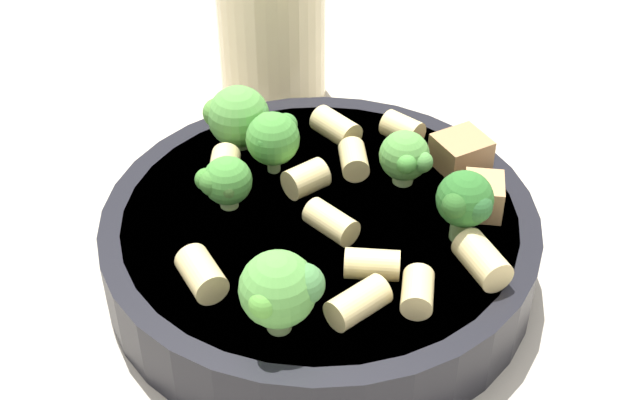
{
  "coord_description": "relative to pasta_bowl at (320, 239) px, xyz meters",
  "views": [
    {
      "loc": [
        0.13,
        0.34,
        0.35
      ],
      "look_at": [
        0.0,
        0.0,
        0.05
      ],
      "focal_mm": 50.0,
      "sensor_mm": 36.0,
      "label": 1
    }
  ],
  "objects": [
    {
      "name": "pasta_bowl",
      "position": [
        0.0,
        0.0,
        0.0
      ],
      "size": [
        0.23,
        0.23,
        0.04
      ],
      "color": "black",
      "rests_on": "ground_plane"
    },
    {
      "name": "rigatoni_1",
      "position": [
        -0.07,
        -0.05,
        0.03
      ],
      "size": [
        0.03,
        0.03,
        0.02
      ],
      "primitive_type": "cylinder",
      "rotation": [
        1.57,
        0.0,
        0.49
      ],
      "color": "#E0C67F",
      "rests_on": "pasta_bowl"
    },
    {
      "name": "rigatoni_2",
      "position": [
        0.0,
        0.02,
        0.02
      ],
      "size": [
        0.02,
        0.03,
        0.01
      ],
      "primitive_type": "cylinder",
      "rotation": [
        1.57,
        0.0,
        0.41
      ],
      "color": "#E0C67F",
      "rests_on": "pasta_bowl"
    },
    {
      "name": "rigatoni_9",
      "position": [
        -0.06,
        0.07,
        0.03
      ],
      "size": [
        0.02,
        0.03,
        0.02
      ],
      "primitive_type": "cylinder",
      "rotation": [
        1.57,
        0.0,
        0.05
      ],
      "color": "#E0C67F",
      "rests_on": "pasta_bowl"
    },
    {
      "name": "broccoli_floret_2",
      "position": [
        0.01,
        -0.05,
        0.04
      ],
      "size": [
        0.03,
        0.03,
        0.04
      ],
      "color": "#9EC175",
      "rests_on": "pasta_bowl"
    },
    {
      "name": "rigatoni_6",
      "position": [
        -0.0,
        -0.02,
        0.03
      ],
      "size": [
        0.03,
        0.02,
        0.02
      ],
      "primitive_type": "cylinder",
      "rotation": [
        1.57,
        0.0,
        1.85
      ],
      "color": "#E0C67F",
      "rests_on": "pasta_bowl"
    },
    {
      "name": "broccoli_floret_1",
      "position": [
        0.02,
        -0.08,
        0.04
      ],
      "size": [
        0.04,
        0.04,
        0.04
      ],
      "color": "#84AD60",
      "rests_on": "pasta_bowl"
    },
    {
      "name": "rigatoni_0",
      "position": [
        0.07,
        0.03,
        0.03
      ],
      "size": [
        0.02,
        0.03,
        0.02
      ],
      "primitive_type": "cylinder",
      "rotation": [
        1.57,
        0.0,
        0.14
      ],
      "color": "#E0C67F",
      "rests_on": "pasta_bowl"
    },
    {
      "name": "rigatoni_5",
      "position": [
        -0.01,
        0.05,
        0.03
      ],
      "size": [
        0.03,
        0.03,
        0.02
      ],
      "primitive_type": "cylinder",
      "rotation": [
        1.57,
        0.0,
        1.12
      ],
      "color": "#E0C67F",
      "rests_on": "pasta_bowl"
    },
    {
      "name": "chicken_chunk_0",
      "position": [
        -0.08,
        0.03,
        0.03
      ],
      "size": [
        0.03,
        0.03,
        0.02
      ],
      "primitive_type": "cube",
      "rotation": [
        0.0,
        0.0,
        1.08
      ],
      "color": "tan",
      "rests_on": "pasta_bowl"
    },
    {
      "name": "chicken_chunk_1",
      "position": [
        -0.09,
        -0.01,
        0.03
      ],
      "size": [
        0.03,
        0.03,
        0.02
      ],
      "primitive_type": "cube",
      "rotation": [
        0.0,
        0.0,
        0.14
      ],
      "color": "#A87A4C",
      "rests_on": "pasta_bowl"
    },
    {
      "name": "broccoli_floret_0",
      "position": [
        -0.06,
        0.04,
        0.04
      ],
      "size": [
        0.03,
        0.03,
        0.04
      ],
      "color": "#84AD60",
      "rests_on": "pasta_bowl"
    },
    {
      "name": "rigatoni_10",
      "position": [
        -0.02,
        0.08,
        0.03
      ],
      "size": [
        0.02,
        0.03,
        0.02
      ],
      "primitive_type": "cylinder",
      "rotation": [
        1.57,
        0.0,
        2.64
      ],
      "color": "#E0C67F",
      "rests_on": "pasta_bowl"
    },
    {
      "name": "rigatoni_3",
      "position": [
        -0.03,
        -0.06,
        0.03
      ],
      "size": [
        0.03,
        0.03,
        0.02
      ],
      "primitive_type": "cylinder",
      "rotation": [
        1.57,
        0.0,
        0.36
      ],
      "color": "#E0C67F",
      "rests_on": "pasta_bowl"
    },
    {
      "name": "rigatoni_4",
      "position": [
        0.01,
        0.08,
        0.03
      ],
      "size": [
        0.03,
        0.02,
        0.02
      ],
      "primitive_type": "cylinder",
      "rotation": [
        1.57,
        0.0,
        1.91
      ],
      "color": "#E0C67F",
      "rests_on": "pasta_bowl"
    },
    {
      "name": "rigatoni_7",
      "position": [
        0.04,
        -0.05,
        0.03
      ],
      "size": [
        0.03,
        0.03,
        0.02
      ],
      "primitive_type": "cylinder",
      "rotation": [
        1.57,
        0.0,
        2.75
      ],
      "color": "#E0C67F",
      "rests_on": "pasta_bowl"
    },
    {
      "name": "ground_plane",
      "position": [
        0.0,
        0.0,
        -0.02
      ],
      "size": [
        2.0,
        2.0,
        0.0
      ],
      "primitive_type": "plane",
      "color": "#BCB29E"
    },
    {
      "name": "broccoli_floret_4",
      "position": [
        0.05,
        0.07,
        0.04
      ],
      "size": [
        0.04,
        0.04,
        0.04
      ],
      "color": "#93B766",
      "rests_on": "pasta_bowl"
    },
    {
      "name": "drinking_glass",
      "position": [
        -0.04,
        -0.19,
        0.02
      ],
      "size": [
        0.07,
        0.07,
        0.1
      ],
      "color": "beige",
      "rests_on": "ground_plane"
    },
    {
      "name": "rigatoni_8",
      "position": [
        -0.03,
        -0.03,
        0.03
      ],
      "size": [
        0.02,
        0.03,
        0.02
      ],
      "primitive_type": "cylinder",
      "rotation": [
        1.57,
        0.0,
        2.87
      ],
      "color": "#E0C67F",
      "rests_on": "pasta_bowl"
    },
    {
      "name": "broccoli_floret_5",
      "position": [
        0.04,
        -0.02,
        0.03
      ],
      "size": [
        0.03,
        0.03,
        0.03
      ],
      "color": "#93B766",
      "rests_on": "pasta_bowl"
    },
    {
      "name": "broccoli_floret_3",
      "position": [
        -0.05,
        -0.01,
        0.03
      ],
      "size": [
        0.03,
        0.03,
        0.03
      ],
      "color": "#9EC175",
      "rests_on": "pasta_bowl"
    }
  ]
}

